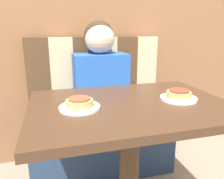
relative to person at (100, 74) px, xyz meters
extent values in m
cube|color=brown|center=(0.00, 0.29, 0.51)|extent=(7.00, 0.05, 2.60)
cube|color=navy|center=(0.00, 0.00, -0.58)|extent=(1.07, 0.48, 0.42)
cube|color=#4C331E|center=(-0.45, 0.19, -0.05)|extent=(0.18, 0.09, 0.63)
cube|color=tan|center=(-0.27, 0.19, -0.05)|extent=(0.18, 0.09, 0.63)
cube|color=#4C331E|center=(-0.09, 0.19, -0.05)|extent=(0.18, 0.09, 0.63)
cube|color=tan|center=(0.09, 0.19, -0.05)|extent=(0.18, 0.09, 0.63)
cube|color=#4C331E|center=(0.27, 0.19, -0.05)|extent=(0.18, 0.09, 0.63)
cube|color=tan|center=(0.45, 0.19, -0.05)|extent=(0.18, 0.09, 0.63)
cube|color=#422B1C|center=(0.00, -0.66, -0.03)|extent=(0.92, 0.67, 0.03)
cylinder|color=#422B1C|center=(0.00, -0.66, -0.42)|extent=(0.10, 0.10, 0.74)
cube|color=#2356B2|center=(0.00, 0.00, -0.11)|extent=(0.39, 0.24, 0.52)
sphere|color=beige|center=(0.00, 0.00, 0.25)|extent=(0.21, 0.21, 0.21)
sphere|color=#382819|center=(0.00, 0.02, 0.27)|extent=(0.22, 0.22, 0.22)
cylinder|color=white|center=(-0.24, -0.68, -0.01)|extent=(0.18, 0.18, 0.01)
cylinder|color=white|center=(0.24, -0.68, -0.01)|extent=(0.18, 0.18, 0.01)
cylinder|color=tan|center=(-0.24, -0.68, 0.01)|extent=(0.12, 0.12, 0.03)
cylinder|color=#AD472D|center=(-0.24, -0.68, 0.03)|extent=(0.09, 0.09, 0.01)
cylinder|color=tan|center=(0.24, -0.68, 0.01)|extent=(0.12, 0.12, 0.03)
cylinder|color=#B73823|center=(0.24, -0.68, 0.03)|extent=(0.09, 0.09, 0.01)
camera|label=1|loc=(-0.35, -1.57, 0.31)|focal=35.00mm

